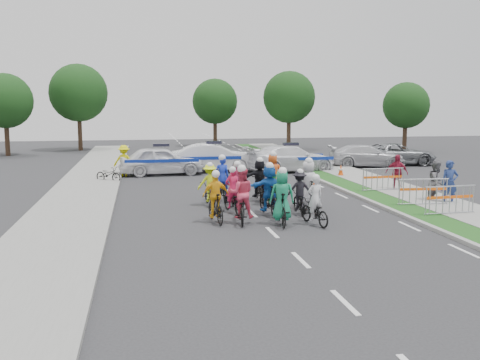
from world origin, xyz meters
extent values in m
plane|color=#28282B|center=(0.00, 0.00, 0.00)|extent=(90.00, 90.00, 0.00)
cube|color=gray|center=(5.10, 5.00, 0.06)|extent=(0.20, 60.00, 0.12)
cube|color=#1E4C18|center=(5.80, 5.00, 0.06)|extent=(1.20, 60.00, 0.11)
cube|color=gray|center=(7.60, 5.00, 0.07)|extent=(2.40, 60.00, 0.13)
cube|color=gray|center=(-6.50, 5.00, 0.07)|extent=(3.00, 60.00, 0.13)
imported|color=black|center=(1.63, 0.81, 0.44)|extent=(0.91, 1.76, 0.88)
imported|color=silver|center=(1.63, 0.76, 0.91)|extent=(0.59, 0.45, 1.46)
sphere|color=white|center=(1.63, 0.71, 1.58)|extent=(0.25, 0.25, 0.25)
imported|color=black|center=(0.56, 1.01, 0.55)|extent=(0.73, 1.89, 1.11)
imported|color=#18875B|center=(0.56, 0.96, 1.01)|extent=(0.87, 0.62, 1.66)
sphere|color=white|center=(0.56, 0.91, 1.79)|extent=(0.29, 0.29, 0.29)
imported|color=black|center=(-0.69, 1.56, 0.51)|extent=(0.95, 2.02, 1.02)
imported|color=#E43F60|center=(-0.69, 1.51, 1.03)|extent=(0.91, 0.76, 1.70)
sphere|color=white|center=(-0.69, 1.46, 1.83)|extent=(0.29, 0.29, 0.29)
imported|color=black|center=(-1.52, 1.75, 0.51)|extent=(0.71, 1.76, 1.03)
imported|color=yellow|center=(-1.52, 1.70, 0.95)|extent=(0.94, 0.50, 1.54)
sphere|color=white|center=(-1.52, 1.65, 1.66)|extent=(0.27, 0.27, 0.27)
imported|color=black|center=(1.65, 2.64, 0.43)|extent=(0.67, 1.66, 0.86)
imported|color=black|center=(1.65, 2.59, 0.89)|extent=(0.95, 0.59, 1.43)
sphere|color=white|center=(1.65, 2.54, 1.54)|extent=(0.25, 0.25, 0.25)
imported|color=black|center=(0.53, 2.62, 0.55)|extent=(0.75, 1.88, 1.10)
imported|color=#1856B5|center=(0.53, 2.57, 1.00)|extent=(1.58, 0.68, 1.65)
sphere|color=white|center=(0.53, 2.52, 1.78)|extent=(0.29, 0.29, 0.29)
imported|color=black|center=(-0.69, 3.29, 0.44)|extent=(0.91, 1.77, 0.89)
imported|color=#DD1B47|center=(-0.69, 3.24, 0.92)|extent=(0.60, 0.45, 1.48)
sphere|color=white|center=(-0.69, 3.19, 1.59)|extent=(0.26, 0.26, 0.26)
imported|color=black|center=(2.21, 3.36, 0.57)|extent=(0.88, 1.95, 1.13)
imported|color=silver|center=(2.21, 3.31, 1.03)|extent=(0.92, 0.69, 1.70)
sphere|color=white|center=(2.21, 3.26, 1.84)|extent=(0.29, 0.29, 0.29)
imported|color=black|center=(1.01, 4.46, 0.43)|extent=(0.87, 1.71, 0.86)
imported|color=#18873A|center=(1.01, 4.41, 0.89)|extent=(0.79, 0.67, 1.43)
sphere|color=white|center=(1.01, 4.36, 1.54)|extent=(0.25, 0.25, 0.25)
imported|color=black|center=(-0.37, 4.14, 0.52)|extent=(0.71, 1.79, 1.05)
imported|color=#CE3969|center=(-0.37, 4.09, 0.97)|extent=(0.96, 0.50, 1.57)
sphere|color=white|center=(-0.37, 4.04, 1.70)|extent=(0.27, 0.27, 0.27)
imported|color=black|center=(-1.32, 4.78, 0.44)|extent=(0.74, 1.74, 0.89)
imported|color=#E1FF1A|center=(-1.32, 4.73, 0.92)|extent=(1.00, 0.63, 1.48)
sphere|color=white|center=(-1.32, 4.68, 1.60)|extent=(0.26, 0.26, 0.26)
imported|color=black|center=(0.82, 5.46, 0.52)|extent=(0.58, 1.76, 1.04)
imported|color=black|center=(0.82, 5.41, 0.96)|extent=(1.47, 0.54, 1.56)
sphere|color=white|center=(0.82, 5.36, 1.69)|extent=(0.27, 0.27, 0.27)
imported|color=black|center=(-0.70, 5.76, 0.50)|extent=(0.75, 1.92, 0.99)
imported|color=blue|center=(-0.70, 5.71, 1.01)|extent=(0.62, 0.43, 1.66)
sphere|color=white|center=(-0.70, 5.66, 1.79)|extent=(0.29, 0.29, 0.29)
imported|color=black|center=(1.60, 6.38, 0.56)|extent=(0.90, 1.94, 1.13)
imported|color=#E3571C|center=(1.60, 6.33, 1.02)|extent=(0.92, 0.69, 1.69)
sphere|color=white|center=(1.60, 6.28, 1.82)|extent=(0.29, 0.29, 0.29)
imported|color=white|center=(-2.80, 14.46, 0.80)|extent=(4.83, 2.22, 1.60)
imported|color=white|center=(0.28, 15.28, 0.82)|extent=(5.10, 2.08, 1.65)
imported|color=white|center=(4.73, 14.49, 0.78)|extent=(5.64, 3.02, 1.55)
imported|color=#BCBCC2|center=(10.14, 15.94, 0.70)|extent=(5.06, 2.74, 1.39)
imported|color=slate|center=(12.53, 16.66, 0.71)|extent=(5.29, 2.85, 1.41)
imported|color=navy|center=(7.98, 3.19, 0.89)|extent=(0.74, 0.59, 1.77)
imported|color=#5A595E|center=(7.70, 3.67, 0.85)|extent=(1.05, 1.00, 1.70)
imported|color=maroon|center=(7.49, 6.65, 0.84)|extent=(1.05, 0.89, 1.69)
imported|color=yellow|center=(-4.84, 14.06, 0.87)|extent=(1.15, 0.69, 1.73)
cube|color=#F24C0C|center=(3.94, 7.63, 0.01)|extent=(0.40, 0.40, 0.03)
cone|color=#F24C0C|center=(3.94, 7.63, 0.35)|extent=(0.36, 0.36, 0.70)
cylinder|color=silver|center=(3.94, 7.63, 0.45)|extent=(0.29, 0.29, 0.08)
cube|color=#F24C0C|center=(6.72, 11.52, 0.01)|extent=(0.40, 0.40, 0.03)
cone|color=#F24C0C|center=(6.72, 11.52, 0.35)|extent=(0.36, 0.36, 0.70)
cylinder|color=silver|center=(6.72, 11.52, 0.45)|extent=(0.29, 0.29, 0.08)
imported|color=black|center=(-5.58, 12.04, 0.40)|extent=(1.55, 1.34, 0.80)
cylinder|color=#382619|center=(-14.00, 28.00, 1.50)|extent=(0.36, 0.36, 3.00)
sphere|color=#103512|center=(-14.00, 28.00, 4.20)|extent=(4.20, 4.20, 4.20)
cylinder|color=#382619|center=(9.00, 30.00, 1.62)|extent=(0.36, 0.36, 3.25)
sphere|color=#103512|center=(9.00, 30.00, 4.55)|extent=(4.55, 4.55, 4.55)
cylinder|color=#382619|center=(18.00, 26.00, 1.38)|extent=(0.36, 0.36, 2.75)
sphere|color=#103512|center=(18.00, 26.00, 3.85)|extent=(3.85, 3.85, 3.85)
cylinder|color=#382619|center=(-9.00, 32.00, 1.75)|extent=(0.36, 0.36, 3.50)
sphere|color=#103512|center=(-9.00, 32.00, 4.90)|extent=(4.90, 4.90, 4.90)
cylinder|color=#382619|center=(3.00, 34.00, 1.50)|extent=(0.36, 0.36, 3.00)
sphere|color=#103512|center=(3.00, 34.00, 4.20)|extent=(4.20, 4.20, 4.20)
camera|label=1|loc=(-3.97, -15.71, 3.95)|focal=40.00mm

